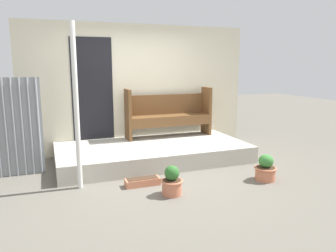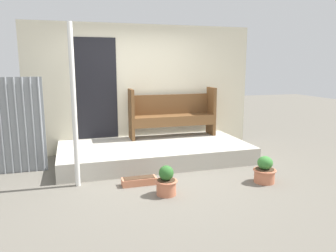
# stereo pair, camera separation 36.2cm
# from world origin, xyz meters

# --- Properties ---
(ground_plane) EXTENTS (24.00, 24.00, 0.00)m
(ground_plane) POSITION_xyz_m (0.00, 0.00, 0.00)
(ground_plane) COLOR #666056
(porch_slab) EXTENTS (3.52, 1.71, 0.31)m
(porch_slab) POSITION_xyz_m (0.19, 0.85, 0.15)
(porch_slab) COLOR #B7B2A5
(porch_slab) RESTS_ON ground_plane
(house_wall) EXTENTS (4.72, 0.08, 2.60)m
(house_wall) POSITION_xyz_m (0.15, 1.73, 1.30)
(house_wall) COLOR beige
(house_wall) RESTS_ON ground_plane
(support_post) EXTENTS (0.07, 0.07, 2.38)m
(support_post) POSITION_xyz_m (-1.25, -0.12, 1.19)
(support_post) COLOR white
(support_post) RESTS_ON ground_plane
(bench) EXTENTS (1.80, 0.41, 1.01)m
(bench) POSITION_xyz_m (0.73, 1.46, 0.82)
(bench) COLOR brown
(bench) RESTS_ON porch_slab
(flower_pot_left) EXTENTS (0.32, 0.32, 0.42)m
(flower_pot_left) POSITION_xyz_m (-0.08, -0.83, 0.18)
(flower_pot_left) COLOR #C67251
(flower_pot_left) RESTS_ON ground_plane
(flower_pot_middle) EXTENTS (0.35, 0.35, 0.42)m
(flower_pot_middle) POSITION_xyz_m (1.51, -0.80, 0.18)
(flower_pot_middle) COLOR #C67251
(flower_pot_middle) RESTS_ON ground_plane
(planter_box_rect) EXTENTS (0.53, 0.19, 0.12)m
(planter_box_rect) POSITION_xyz_m (-0.36, -0.34, 0.06)
(planter_box_rect) COLOR tan
(planter_box_rect) RESTS_ON ground_plane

